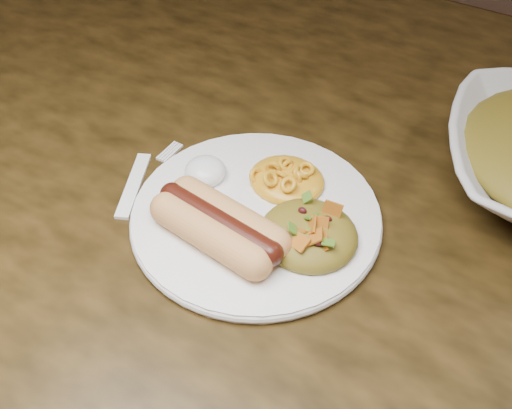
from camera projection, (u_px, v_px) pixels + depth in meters
The scene contains 7 objects.
table at pixel (294, 209), 0.76m from camera, with size 1.60×0.90×0.75m.
plate at pixel (256, 216), 0.61m from camera, with size 0.25×0.25×0.01m, color white.
hotdog at pixel (219, 225), 0.57m from camera, with size 0.12×0.08×0.03m.
mac_and_cheese at pixel (287, 172), 0.63m from camera, with size 0.08×0.07×0.03m, color orange.
sour_cream at pixel (205, 167), 0.63m from camera, with size 0.04×0.04×0.03m, color white.
taco_salad at pixel (309, 228), 0.57m from camera, with size 0.10×0.09×0.04m.
fork at pixel (134, 185), 0.65m from camera, with size 0.02×0.15×0.00m, color white.
Camera 1 is at (0.23, -0.48, 1.20)m, focal length 42.00 mm.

